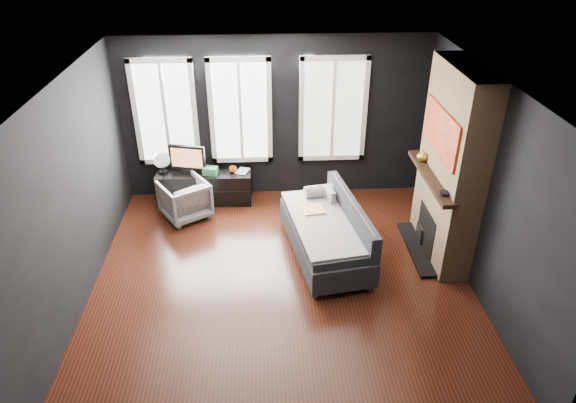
{
  "coord_description": "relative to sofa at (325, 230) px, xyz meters",
  "views": [
    {
      "loc": [
        -0.21,
        -5.44,
        4.36
      ],
      "look_at": [
        0.1,
        0.3,
        1.05
      ],
      "focal_mm": 32.0,
      "sensor_mm": 36.0,
      "label": 1
    }
  ],
  "objects": [
    {
      "name": "floor",
      "position": [
        -0.64,
        -0.56,
        -0.42
      ],
      "size": [
        5.0,
        5.0,
        0.0
      ],
      "primitive_type": "plane",
      "color": "black",
      "rests_on": "ground"
    },
    {
      "name": "ceiling",
      "position": [
        -0.64,
        -0.56,
        2.28
      ],
      "size": [
        5.0,
        5.0,
        0.0
      ],
      "primitive_type": "plane",
      "color": "white",
      "rests_on": "ground"
    },
    {
      "name": "wall_back",
      "position": [
        -0.64,
        1.94,
        0.93
      ],
      "size": [
        5.0,
        0.02,
        2.7
      ],
      "primitive_type": "cube",
      "color": "black",
      "rests_on": "ground"
    },
    {
      "name": "wall_left",
      "position": [
        -3.14,
        -0.56,
        0.93
      ],
      "size": [
        0.02,
        5.0,
        2.7
      ],
      "primitive_type": "cube",
      "color": "black",
      "rests_on": "ground"
    },
    {
      "name": "wall_right",
      "position": [
        1.86,
        -0.56,
        0.93
      ],
      "size": [
        0.02,
        5.0,
        2.7
      ],
      "primitive_type": "cube",
      "color": "black",
      "rests_on": "ground"
    },
    {
      "name": "windows",
      "position": [
        -1.09,
        1.9,
        1.96
      ],
      "size": [
        4.0,
        0.16,
        1.76
      ],
      "primitive_type": null,
      "color": "white",
      "rests_on": "wall_back"
    },
    {
      "name": "fireplace",
      "position": [
        1.66,
        0.04,
        0.93
      ],
      "size": [
        0.7,
        1.62,
        2.7
      ],
      "primitive_type": null,
      "color": "#93724C",
      "rests_on": "floor"
    },
    {
      "name": "sofa",
      "position": [
        0.0,
        0.0,
        0.0
      ],
      "size": [
        1.29,
        2.1,
        0.85
      ],
      "primitive_type": null,
      "rotation": [
        0.0,
        0.0,
        0.16
      ],
      "color": "#262528",
      "rests_on": "floor"
    },
    {
      "name": "stripe_pillow",
      "position": [
        0.12,
        0.57,
        0.19
      ],
      "size": [
        0.14,
        0.32,
        0.31
      ],
      "primitive_type": "cube",
      "rotation": [
        0.0,
        0.0,
        0.24
      ],
      "color": "gray",
      "rests_on": "sofa"
    },
    {
      "name": "armchair",
      "position": [
        -2.11,
        1.17,
        -0.07
      ],
      "size": [
        0.91,
        0.9,
        0.7
      ],
      "primitive_type": "imported",
      "rotation": [
        0.0,
        0.0,
        -2.58
      ],
      "color": "silver",
      "rests_on": "floor"
    },
    {
      "name": "media_console",
      "position": [
        -1.84,
        1.68,
        -0.15
      ],
      "size": [
        1.58,
        0.53,
        0.54
      ],
      "primitive_type": null,
      "rotation": [
        0.0,
        0.0,
        -0.03
      ],
      "color": "black",
      "rests_on": "floor"
    },
    {
      "name": "monitor",
      "position": [
        -2.08,
        1.68,
        0.39
      ],
      "size": [
        0.62,
        0.27,
        0.54
      ],
      "primitive_type": null,
      "rotation": [
        0.0,
        0.0,
        -0.23
      ],
      "color": "black",
      "rests_on": "media_console"
    },
    {
      "name": "desk_fan",
      "position": [
        -2.5,
        1.69,
        0.31
      ],
      "size": [
        0.34,
        0.34,
        0.38
      ],
      "primitive_type": null,
      "rotation": [
        0.0,
        0.0,
        0.3
      ],
      "color": "#9A9A9A",
      "rests_on": "media_console"
    },
    {
      "name": "mug",
      "position": [
        -1.35,
        1.65,
        0.18
      ],
      "size": [
        0.15,
        0.13,
        0.13
      ],
      "primitive_type": "imported",
      "rotation": [
        0.0,
        0.0,
        -0.28
      ],
      "color": "orange",
      "rests_on": "media_console"
    },
    {
      "name": "book",
      "position": [
        -1.27,
        1.69,
        0.24
      ],
      "size": [
        0.18,
        0.09,
        0.25
      ],
      "primitive_type": "imported",
      "rotation": [
        0.0,
        0.0,
        -0.37
      ],
      "color": "#B3AC8B",
      "rests_on": "media_console"
    },
    {
      "name": "storage_box",
      "position": [
        -1.71,
        1.59,
        0.18
      ],
      "size": [
        0.26,
        0.2,
        0.13
      ],
      "primitive_type": "cube",
      "rotation": [
        0.0,
        0.0,
        -0.25
      ],
      "color": "#357F46",
      "rests_on": "media_console"
    },
    {
      "name": "mantel_vase",
      "position": [
        1.41,
        0.49,
        0.89
      ],
      "size": [
        0.21,
        0.21,
        0.16
      ],
      "primitive_type": "imported",
      "rotation": [
        0.0,
        0.0,
        0.34
      ],
      "color": "yellow",
      "rests_on": "fireplace"
    },
    {
      "name": "mantel_clock",
      "position": [
        1.41,
        -0.51,
        0.83
      ],
      "size": [
        0.14,
        0.14,
        0.04
      ],
      "primitive_type": "cylinder",
      "rotation": [
        0.0,
        0.0,
        -0.1
      ],
      "color": "black",
      "rests_on": "fireplace"
    }
  ]
}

